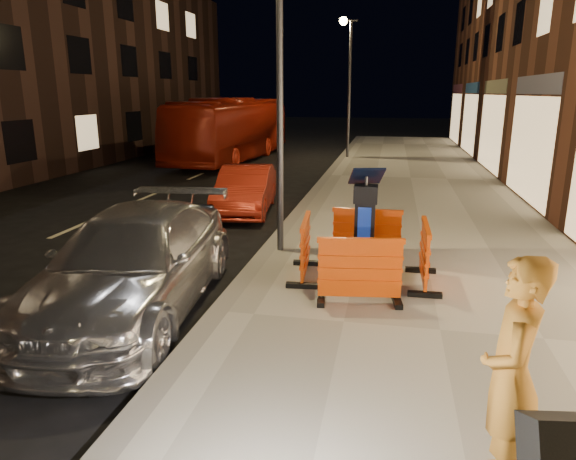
% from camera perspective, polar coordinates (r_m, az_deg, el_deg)
% --- Properties ---
extents(ground_plane, '(120.00, 120.00, 0.00)m').
position_cam_1_polar(ground_plane, '(7.38, -7.75, -9.96)').
color(ground_plane, black).
rests_on(ground_plane, ground).
extents(sidewalk, '(6.00, 60.00, 0.15)m').
position_cam_1_polar(sidewalk, '(7.03, 16.51, -11.13)').
color(sidewalk, '#99968B').
rests_on(sidewalk, ground).
extents(kerb, '(0.30, 60.00, 0.15)m').
position_cam_1_polar(kerb, '(7.35, -7.77, -9.43)').
color(kerb, slate).
rests_on(kerb, ground).
extents(parking_kiosk, '(0.57, 0.57, 1.74)m').
position_cam_1_polar(parking_kiosk, '(8.23, 8.49, 0.22)').
color(parking_kiosk, black).
rests_on(parking_kiosk, sidewalk).
extents(barrier_front, '(1.30, 0.67, 0.97)m').
position_cam_1_polar(barrier_front, '(7.43, 7.98, -4.49)').
color(barrier_front, '#E94808').
rests_on(barrier_front, sidewalk).
extents(barrier_back, '(1.25, 0.52, 0.97)m').
position_cam_1_polar(barrier_back, '(9.24, 8.72, -0.60)').
color(barrier_back, '#E94808').
rests_on(barrier_back, sidewalk).
extents(barrier_kerbside, '(0.61, 1.28, 0.97)m').
position_cam_1_polar(barrier_kerbside, '(8.43, 1.93, -1.98)').
color(barrier_kerbside, '#E94808').
rests_on(barrier_kerbside, sidewalk).
extents(barrier_bldgside, '(0.53, 1.25, 0.97)m').
position_cam_1_polar(barrier_bldgside, '(8.35, 14.92, -2.67)').
color(barrier_bldgside, '#E94808').
rests_on(barrier_bldgside, sidewalk).
extents(car_silver, '(2.46, 5.14, 1.44)m').
position_cam_1_polar(car_silver, '(8.00, -16.36, -8.42)').
color(car_silver, silver).
rests_on(car_silver, ground).
extents(car_red, '(1.75, 3.83, 1.22)m').
position_cam_1_polar(car_red, '(13.78, -4.68, 2.00)').
color(car_red, '#A42415').
rests_on(car_red, ground).
extents(bus_doubledecker, '(2.98, 10.39, 2.86)m').
position_cam_1_polar(bus_doubledecker, '(24.55, -6.16, 7.73)').
color(bus_doubledecker, maroon).
rests_on(bus_doubledecker, ground).
extents(man, '(0.58, 0.76, 1.87)m').
position_cam_1_polar(man, '(4.25, 23.57, -14.71)').
color(man, '#B37324').
rests_on(man, sidewalk).
extents(street_lamp_mid, '(0.12, 0.12, 6.00)m').
position_cam_1_polar(street_lamp_mid, '(9.52, -0.92, 15.34)').
color(street_lamp_mid, '#3F3F44').
rests_on(street_lamp_mid, sidewalk).
extents(street_lamp_far, '(0.12, 0.12, 6.00)m').
position_cam_1_polar(street_lamp_far, '(24.39, 6.82, 15.08)').
color(street_lamp_far, '#3F3F44').
rests_on(street_lamp_far, sidewalk).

